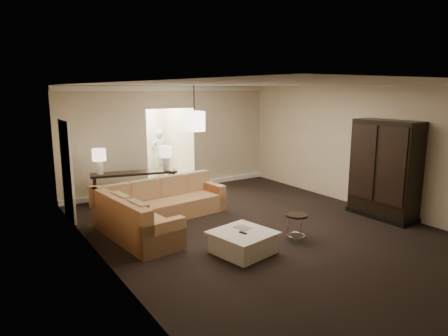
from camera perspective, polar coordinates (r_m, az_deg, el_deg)
ground at (r=7.90m, az=5.64°, el=-8.92°), size 8.00×8.00×0.00m
wall_back at (r=10.90m, az=-7.54°, el=4.21°), size 6.00×0.04×2.80m
wall_left at (r=6.13m, az=-16.51°, el=-1.60°), size 0.04×8.00×2.80m
wall_right at (r=9.69m, az=19.79°, el=2.77°), size 0.04×8.00×2.80m
ceiling at (r=7.42m, az=6.06°, el=11.84°), size 6.00×8.00×0.02m
crown_molding at (r=10.77m, az=-7.61°, el=11.22°), size 6.00×0.10×0.12m
baseboard at (r=11.09m, az=-7.25°, el=-2.70°), size 6.00×0.10×0.12m
side_door at (r=8.88m, az=-21.50°, el=-0.36°), size 0.05×0.90×2.10m
foyer at (r=12.12m, az=-10.31°, el=4.35°), size 1.44×2.02×2.80m
sectional_sofa at (r=8.18m, az=-9.64°, el=-5.85°), size 2.87×2.42×0.84m
coffee_table at (r=6.81m, az=2.70°, el=-10.52°), size 1.08×1.08×0.39m
console_table at (r=9.80m, az=-12.65°, el=-2.33°), size 2.06×0.90×0.78m
armoire at (r=9.10m, az=21.95°, el=-0.46°), size 0.62×1.45×2.08m
drink_table at (r=7.41m, az=10.34°, el=-7.55°), size 0.39×0.39×0.49m
table_lamp_left at (r=9.60m, az=-17.41°, el=1.46°), size 0.31×0.31×0.59m
table_lamp_right at (r=9.79m, az=-8.32°, el=2.04°), size 0.31×0.31×0.59m
pendant_light at (r=9.69m, az=-4.25°, el=6.70°), size 0.38×0.38×1.09m
person at (r=12.55m, az=-9.31°, el=2.43°), size 0.63×0.45×1.65m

